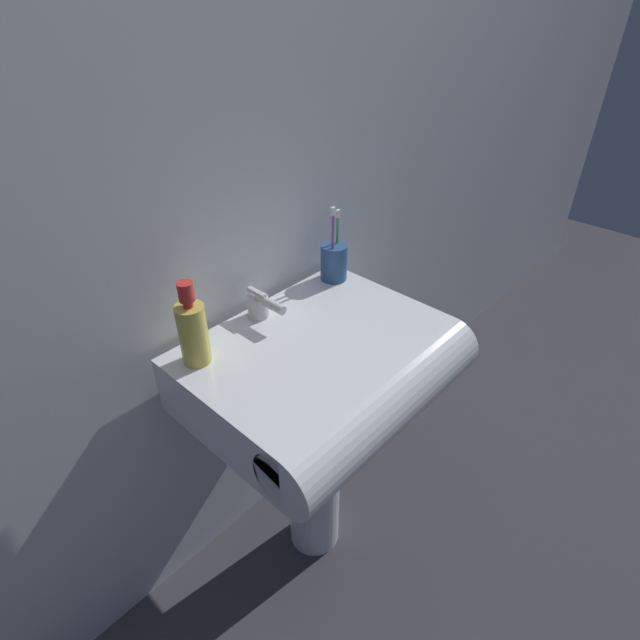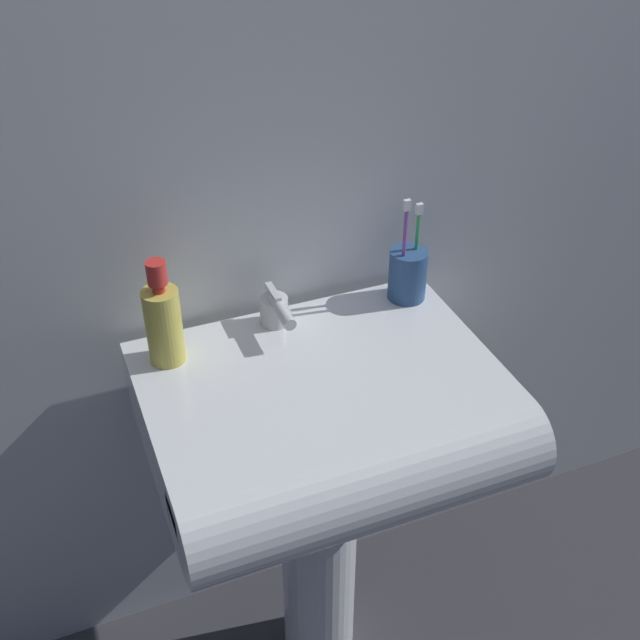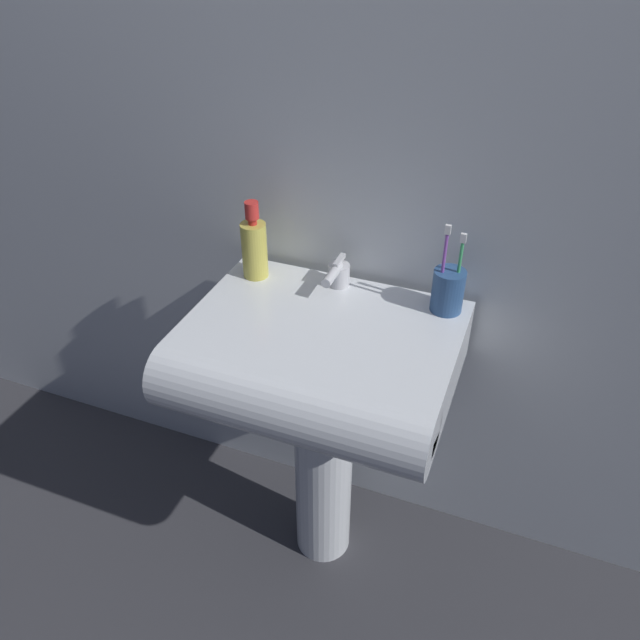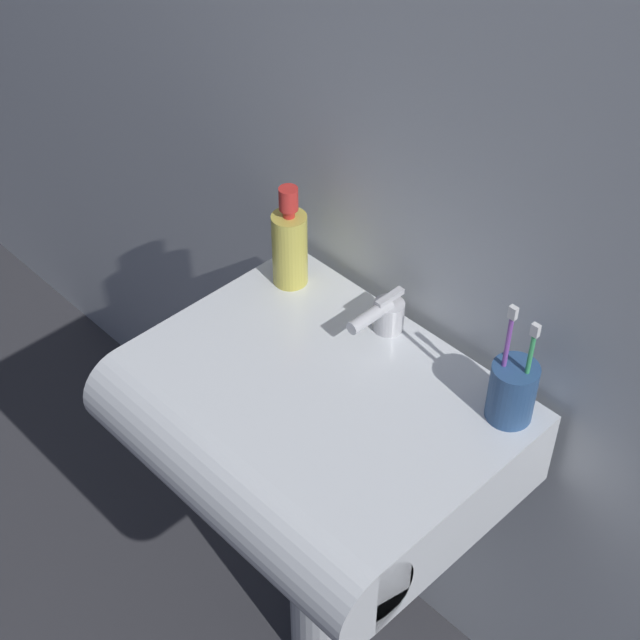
{
  "view_description": "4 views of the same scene",
  "coord_description": "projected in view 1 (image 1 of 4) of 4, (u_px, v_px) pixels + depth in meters",
  "views": [
    {
      "loc": [
        -0.64,
        -0.62,
        1.43
      ],
      "look_at": [
        0.0,
        -0.02,
        0.82
      ],
      "focal_mm": 28.0,
      "sensor_mm": 36.0,
      "label": 1
    },
    {
      "loc": [
        -0.38,
        -0.95,
        1.6
      ],
      "look_at": [
        0.01,
        0.02,
        0.85
      ],
      "focal_mm": 45.0,
      "sensor_mm": 36.0,
      "label": 2
    },
    {
      "loc": [
        0.38,
        -1.02,
        1.54
      ],
      "look_at": [
        -0.0,
        -0.01,
        0.78
      ],
      "focal_mm": 35.0,
      "sensor_mm": 36.0,
      "label": 3
    },
    {
      "loc": [
        0.75,
        -0.74,
        1.84
      ],
      "look_at": [
        -0.04,
        0.02,
        0.85
      ],
      "focal_mm": 55.0,
      "sensor_mm": 36.0,
      "label": 4
    }
  ],
  "objects": [
    {
      "name": "sink_basin",
      "position": [
        329.0,
        373.0,
        1.13
      ],
      "size": [
        0.58,
        0.46,
        0.14
      ],
      "color": "white",
      "rests_on": "sink_pedestal"
    },
    {
      "name": "soap_bottle",
      "position": [
        193.0,
        331.0,
        1.01
      ],
      "size": [
        0.06,
        0.06,
        0.19
      ],
      "color": "gold",
      "rests_on": "sink_basin"
    },
    {
      "name": "ground_plane",
      "position": [
        315.0,
        534.0,
        1.55
      ],
      "size": [
        6.0,
        6.0,
        0.0
      ],
      "primitive_type": "plane",
      "color": "#38383D",
      "rests_on": "ground"
    },
    {
      "name": "toothbrush_cup",
      "position": [
        334.0,
        261.0,
        1.31
      ],
      "size": [
        0.07,
        0.07,
        0.21
      ],
      "color": "#2D5184",
      "rests_on": "sink_basin"
    },
    {
      "name": "wall_back",
      "position": [
        224.0,
        115.0,
        1.0
      ],
      "size": [
        5.0,
        0.05,
        2.4
      ],
      "primitive_type": "cube",
      "color": "silver",
      "rests_on": "ground"
    },
    {
      "name": "faucet",
      "position": [
        261.0,
        305.0,
        1.17
      ],
      "size": [
        0.05,
        0.11,
        0.07
      ],
      "color": "silver",
      "rests_on": "sink_basin"
    },
    {
      "name": "sink_pedestal",
      "position": [
        314.0,
        469.0,
        1.38
      ],
      "size": [
        0.15,
        0.15,
        0.62
      ],
      "primitive_type": "cylinder",
      "color": "white",
      "rests_on": "ground"
    }
  ]
}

